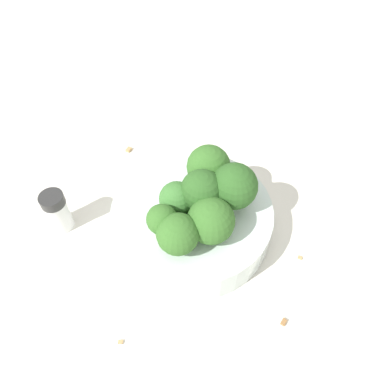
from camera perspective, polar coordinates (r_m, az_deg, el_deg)
name	(u,v)px	position (r m, az deg, el deg)	size (l,w,h in m)	color
ground_plane	(192,229)	(0.52, 0.00, -5.61)	(3.00, 3.00, 0.00)	silver
bowl	(192,219)	(0.50, 0.00, -4.15)	(0.21, 0.21, 0.05)	silver
broccoli_floret_0	(177,199)	(0.46, -2.35, -1.10)	(0.04, 0.04, 0.05)	#7A9E5B
broccoli_floret_1	(234,187)	(0.46, 6.44, 0.82)	(0.06, 0.06, 0.07)	#7A9E5B
broccoli_floret_2	(202,191)	(0.45, 1.51, 0.12)	(0.05, 0.05, 0.06)	#8EB770
broccoli_floret_3	(178,234)	(0.43, -2.17, -6.47)	(0.05, 0.05, 0.05)	#84AD66
broccoli_floret_4	(162,221)	(0.44, -4.58, -4.43)	(0.04, 0.04, 0.05)	#7A9E5B
broccoli_floret_5	(209,167)	(0.48, 2.54, 3.85)	(0.06, 0.06, 0.06)	#7A9E5B
broccoli_floret_6	(210,221)	(0.44, 2.80, -4.49)	(0.06, 0.06, 0.06)	#7A9E5B
pepper_shaker	(57,211)	(0.53, -19.83, -2.78)	(0.03, 0.03, 0.06)	silver
almond_crumb_0	(300,257)	(0.51, 16.16, -9.51)	(0.01, 0.00, 0.01)	tan
almond_crumb_1	(129,149)	(0.62, -9.64, 6.53)	(0.01, 0.01, 0.01)	tan
almond_crumb_2	(284,321)	(0.47, 13.85, -18.61)	(0.01, 0.01, 0.01)	olive
almond_crumb_3	(120,342)	(0.46, -10.86, -21.48)	(0.01, 0.00, 0.01)	tan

